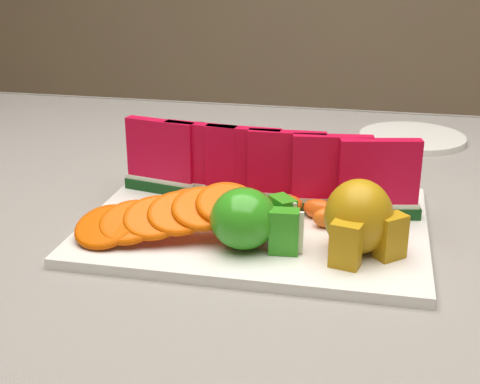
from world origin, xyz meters
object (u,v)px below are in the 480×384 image
platter (257,224)px  apple_cluster (250,220)px  side_plate (412,138)px  fork (190,137)px  pear_cluster (360,219)px

platter → apple_cluster: 0.08m
side_plate → apple_cluster: bearing=-110.6°
side_plate → fork: 0.39m
platter → side_plate: 0.46m
apple_cluster → pear_cluster: size_ratio=1.20×
pear_cluster → side_plate: size_ratio=0.48×
side_plate → pear_cluster: bearing=-98.3°
apple_cluster → side_plate: (0.19, 0.50, -0.04)m
pear_cluster → fork: size_ratio=0.49×
fork → pear_cluster: bearing=-53.4°
platter → fork: (-0.19, 0.35, -0.00)m
apple_cluster → pear_cluster: (0.12, 0.01, 0.01)m
pear_cluster → side_plate: bearing=81.7°
platter → fork: 0.40m
pear_cluster → platter: bearing=152.8°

